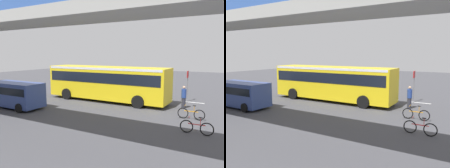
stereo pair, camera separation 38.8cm
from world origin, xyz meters
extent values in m
plane|color=#424247|center=(0.00, 0.00, 0.00)|extent=(80.00, 80.00, 0.00)
cube|color=yellow|center=(1.05, 0.12, 1.72)|extent=(11.50, 2.55, 2.86)
cube|color=black|center=(1.05, 0.12, 2.23)|extent=(11.04, 2.59, 0.90)
cube|color=white|center=(1.05, 0.12, 3.03)|extent=(11.27, 2.58, 0.20)
cube|color=black|center=(6.82, 0.12, 2.06)|extent=(0.04, 2.24, 1.20)
cylinder|color=black|center=(4.73, 1.39, 0.52)|extent=(1.04, 0.30, 1.04)
cylinder|color=black|center=(4.73, -1.16, 0.52)|extent=(1.04, 0.30, 1.04)
cylinder|color=black|center=(-2.63, 1.39, 0.52)|extent=(1.04, 0.30, 1.04)
cylinder|color=black|center=(-2.63, -1.16, 0.52)|extent=(1.04, 0.30, 1.04)
cube|color=#33478C|center=(6.01, 6.07, 1.12)|extent=(4.80, 1.95, 1.86)
cube|color=black|center=(6.01, 6.07, 1.48)|extent=(4.42, 1.98, 0.56)
cylinder|color=black|center=(7.59, 5.09, 0.34)|extent=(0.68, 0.22, 0.68)
cylinder|color=black|center=(4.42, 7.04, 0.34)|extent=(0.68, 0.22, 0.68)
cylinder|color=black|center=(4.42, 5.09, 0.34)|extent=(0.68, 0.22, 0.68)
torus|color=black|center=(-7.25, 5.34, 0.36)|extent=(0.72, 0.06, 0.72)
torus|color=black|center=(-8.30, 5.34, 0.36)|extent=(0.72, 0.06, 0.72)
cube|color=red|center=(-7.77, 5.34, 0.54)|extent=(0.89, 0.04, 0.04)
cylinder|color=red|center=(-7.96, 5.34, 0.74)|extent=(0.03, 0.03, 0.40)
cube|color=black|center=(-7.96, 5.34, 0.94)|extent=(0.20, 0.08, 0.04)
cylinder|color=red|center=(-7.37, 5.34, 0.91)|extent=(0.02, 0.44, 0.02)
torus|color=black|center=(-6.42, 2.55, 0.36)|extent=(0.72, 0.06, 0.72)
torus|color=black|center=(-7.47, 2.55, 0.36)|extent=(0.72, 0.06, 0.72)
cube|color=orange|center=(-6.94, 2.55, 0.54)|extent=(0.89, 0.04, 0.04)
cylinder|color=orange|center=(-7.13, 2.55, 0.74)|extent=(0.03, 0.03, 0.40)
cube|color=black|center=(-7.13, 2.55, 0.94)|extent=(0.20, 0.08, 0.04)
cylinder|color=orange|center=(-6.55, 2.55, 0.91)|extent=(0.02, 0.44, 0.02)
cylinder|color=#2D2D38|center=(-5.78, -0.44, 0.42)|extent=(0.32, 0.32, 0.85)
cylinder|color=navy|center=(-5.78, -0.44, 1.20)|extent=(0.38, 0.38, 0.70)
sphere|color=tan|center=(-5.78, -0.44, 1.68)|extent=(0.22, 0.22, 0.22)
cylinder|color=slate|center=(-5.48, -3.10, 1.40)|extent=(0.08, 0.08, 2.80)
cube|color=red|center=(-5.48, -3.10, 2.50)|extent=(0.04, 0.60, 0.60)
cube|color=silver|center=(-6.00, -3.09, 0.00)|extent=(2.00, 0.20, 0.01)
cube|color=silver|center=(-2.00, -3.09, 0.00)|extent=(2.00, 0.20, 0.01)
cube|color=silver|center=(2.00, -3.09, 0.00)|extent=(2.00, 0.20, 0.01)
cube|color=silver|center=(6.00, -3.09, 0.00)|extent=(2.00, 0.20, 0.01)
cube|color=#9E9E99|center=(0.00, 10.03, 5.98)|extent=(24.82, 2.60, 0.50)
cube|color=#3359A5|center=(0.00, 8.78, 6.78)|extent=(24.82, 0.08, 1.10)
camera|label=1|loc=(-9.77, 17.99, 4.32)|focal=36.85mm
camera|label=2|loc=(-10.10, 17.79, 4.32)|focal=36.85mm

